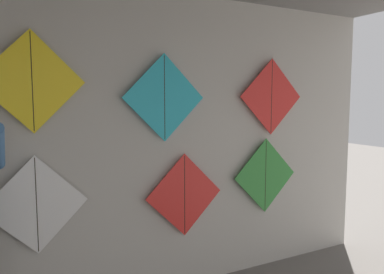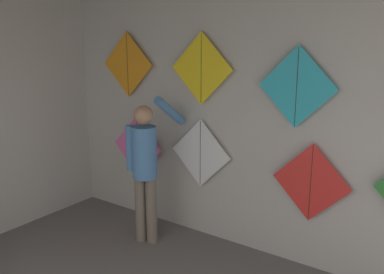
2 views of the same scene
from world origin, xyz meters
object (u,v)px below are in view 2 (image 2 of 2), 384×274
at_px(shopkeeper, 145,162).
at_px(kite_1, 200,153).
at_px(kite_5, 201,69).
at_px(kite_6, 297,87).
at_px(kite_4, 128,64).
at_px(kite_0, 137,149).
at_px(kite_2, 311,183).

height_order(shopkeeper, kite_1, shopkeeper).
xyz_separation_m(shopkeeper, kite_5, (0.42, 0.48, 1.01)).
distance_m(kite_1, kite_5, 0.96).
height_order(shopkeeper, kite_6, kite_6).
bearing_deg(kite_4, kite_0, -0.25).
height_order(kite_0, kite_6, kite_6).
height_order(kite_2, kite_6, kite_6).
distance_m(kite_2, kite_4, 2.61).
bearing_deg(kite_1, kite_4, 180.00).
relative_size(kite_1, kite_4, 1.00).
bearing_deg(kite_2, kite_5, 180.00).
xyz_separation_m(kite_1, kite_5, (0.01, 0.00, 0.96)).
distance_m(kite_0, kite_1, 0.98).
bearing_deg(kite_2, kite_0, -179.99).
relative_size(kite_1, kite_2, 1.00).
distance_m(kite_0, kite_5, 1.44).
distance_m(shopkeeper, kite_6, 1.82).
height_order(kite_1, kite_6, kite_6).
height_order(kite_2, kite_5, kite_5).
bearing_deg(shopkeeper, kite_5, 30.98).
height_order(kite_4, kite_5, kite_5).
relative_size(kite_2, kite_5, 1.00).
relative_size(kite_0, kite_6, 1.26).
height_order(shopkeeper, kite_5, kite_5).
relative_size(shopkeeper, kite_6, 2.13).
xyz_separation_m(kite_5, kite_6, (1.10, 0.00, -0.12)).
xyz_separation_m(kite_0, kite_6, (2.07, 0.00, 0.94)).
bearing_deg(kite_6, kite_1, 180.00).
bearing_deg(kite_0, kite_2, 0.01).
bearing_deg(kite_6, kite_4, 180.00).
xyz_separation_m(kite_0, kite_2, (2.27, 0.00, 0.02)).
bearing_deg(kite_4, shopkeeper, -35.26).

